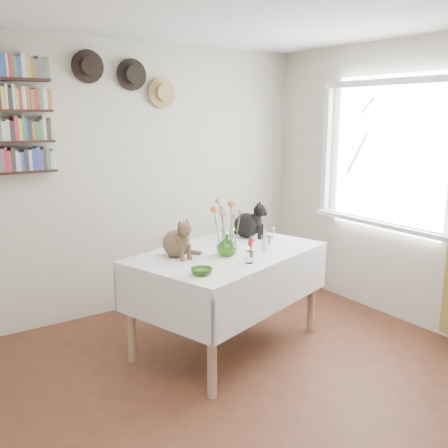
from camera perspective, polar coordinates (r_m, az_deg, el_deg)
room at (r=2.82m, az=6.12°, el=-0.02°), size 4.08×4.58×2.58m
window at (r=4.76m, az=18.06°, el=6.31°), size 0.12×1.52×1.32m
dining_table at (r=3.99m, az=0.37°, el=-5.87°), size 1.70×1.35×0.80m
tabby_cat at (r=3.77m, az=-5.53°, el=-1.42°), size 0.23×0.28×0.31m
black_cat at (r=4.35m, az=2.60°, el=0.60°), size 0.34×0.35×0.33m
flower_vase at (r=3.79m, az=0.32°, el=-2.44°), size 0.17×0.17×0.16m
green_bowl at (r=3.37m, az=-2.57°, el=-5.44°), size 0.20×0.20×0.05m
drinking_glass at (r=4.11m, az=4.86°, el=-1.91°), size 0.10×0.10×0.08m
candlestick at (r=3.93m, az=4.70°, el=-2.33°), size 0.05×0.05×0.17m
berry_jar at (r=3.60m, az=2.96°, el=-2.98°), size 0.06×0.06×0.22m
porcelain_figurine at (r=4.35m, az=5.65°, el=-1.08°), size 0.05×0.05×0.10m
flower_bouquet at (r=3.74m, az=0.25°, el=1.40°), size 0.17×0.13×0.39m
wall_hats at (r=4.69m, az=-10.77°, el=16.06°), size 0.98×0.09×0.48m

